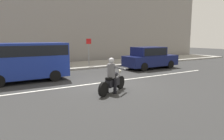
% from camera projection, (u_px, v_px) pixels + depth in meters
% --- Properties ---
extents(ground_plane, '(80.00, 80.00, 0.00)m').
position_uv_depth(ground_plane, '(110.00, 86.00, 10.62)').
color(ground_plane, '#2D2D2D').
extents(sidewalk_slab, '(40.00, 4.40, 0.14)m').
position_uv_depth(sidewalk_slab, '(60.00, 67.00, 17.31)').
color(sidewalk_slab, '#99968E').
rests_on(sidewalk_slab, ground_plane).
extents(building_facade, '(40.00, 1.40, 9.07)m').
position_uv_depth(building_facade, '(46.00, 15.00, 19.48)').
color(building_facade, gray).
rests_on(building_facade, ground_plane).
extents(lane_marking_stripe, '(18.00, 0.14, 0.01)m').
position_uv_depth(lane_marking_stripe, '(91.00, 84.00, 11.06)').
color(lane_marking_stripe, silver).
rests_on(lane_marking_stripe, ground_plane).
extents(motorcycle_with_rider_gray, '(2.00, 1.21, 1.57)m').
position_uv_depth(motorcycle_with_rider_gray, '(112.00, 78.00, 9.27)').
color(motorcycle_with_rider_gray, black).
rests_on(motorcycle_with_rider_gray, ground_plane).
extents(parked_van_cobalt_blue, '(4.55, 1.96, 2.15)m').
position_uv_depth(parked_van_cobalt_blue, '(24.00, 59.00, 11.55)').
color(parked_van_cobalt_blue, navy).
rests_on(parked_van_cobalt_blue, ground_plane).
extents(parked_sedan_navy, '(4.45, 1.82, 1.72)m').
position_uv_depth(parked_sedan_navy, '(150.00, 58.00, 16.55)').
color(parked_sedan_navy, '#11194C').
rests_on(parked_sedan_navy, ground_plane).
extents(street_sign_post, '(0.44, 0.08, 2.26)m').
position_uv_depth(street_sign_post, '(89.00, 49.00, 17.46)').
color(street_sign_post, gray).
rests_on(street_sign_post, sidewalk_slab).
extents(pedestrian_bystander, '(0.34, 0.34, 1.66)m').
position_uv_depth(pedestrian_bystander, '(66.00, 53.00, 17.82)').
color(pedestrian_bystander, black).
rests_on(pedestrian_bystander, sidewalk_slab).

